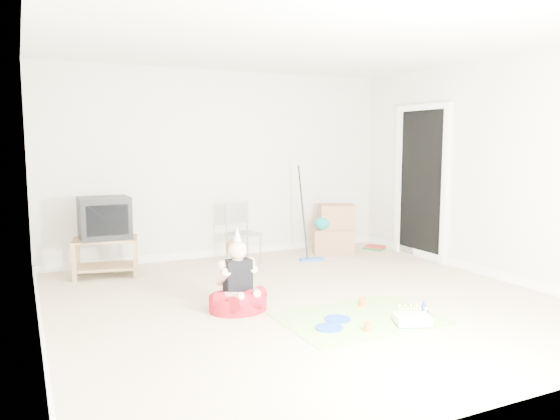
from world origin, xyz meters
name	(u,v)px	position (x,y,z in m)	size (l,w,h in m)	color
ground	(306,301)	(0.00, 0.00, 0.00)	(5.00, 5.00, 0.00)	#C9B690
doorway_recess	(422,185)	(2.48, 1.20, 1.02)	(0.02, 0.90, 2.05)	black
tv_stand	(106,254)	(-1.69, 1.95, 0.28)	(0.82, 0.60, 0.47)	#946A42
crt_tv	(104,218)	(-1.69, 1.95, 0.72)	(0.58, 0.48, 0.50)	black
folding_chair	(243,234)	(0.07, 1.90, 0.40)	(0.44, 0.42, 0.83)	gray
cardboard_boxes	(334,230)	(1.49, 1.92, 0.35)	(0.70, 0.62, 0.72)	#9E6C4C
floor_mop	(312,242)	(0.98, 1.65, 0.26)	(0.33, 0.43, 1.29)	blue
book_pile	(375,247)	(2.23, 1.92, 0.03)	(0.30, 0.33, 0.06)	#267435
seated_woman	(238,292)	(-0.74, 0.00, 0.18)	(0.60, 0.60, 0.82)	#AF101E
party_mat	(360,318)	(0.18, -0.72, 0.00)	(1.44, 1.05, 0.01)	#EE327C
birthday_cake	(412,320)	(0.51, -1.06, 0.04)	(0.37, 0.34, 0.15)	white
blue_plate_near	(338,319)	(-0.03, -0.67, 0.01)	(0.24, 0.24, 0.01)	blue
blue_plate_far	(329,328)	(-0.22, -0.84, 0.01)	(0.24, 0.24, 0.01)	blue
orange_cup_near	(363,302)	(0.42, -0.41, 0.05)	(0.07, 0.07, 0.08)	orange
orange_cup_far	(368,327)	(0.05, -1.04, 0.04)	(0.07, 0.07, 0.07)	orange
blue_party_hat	(424,306)	(0.81, -0.86, 0.08)	(0.09, 0.09, 0.14)	#193AB4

